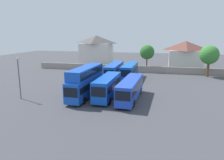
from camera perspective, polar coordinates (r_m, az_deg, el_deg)
The scene contains 12 objects.
ground at distance 52.83m, azimuth 3.94°, elevation 0.81°, with size 140.00×140.00×0.00m, color #424247.
depot_boundary_wall at distance 59.78m, azimuth 5.19°, elevation 3.00°, with size 56.00×0.50×1.80m, color gray.
bus_1 at distance 35.99m, azimuth -6.98°, elevation -0.04°, with size 2.65×11.62×5.03m.
bus_2 at distance 35.26m, azimuth -1.20°, elevation -1.56°, with size 2.62×10.37×3.55m.
bus_3 at distance 34.45m, azimuth 4.93°, elevation -2.16°, with size 2.75×11.58×3.30m.
bus_4 at distance 50.47m, azimuth 0.63°, elevation 2.63°, with size 2.89×11.98×3.54m.
bus_5 at distance 50.07m, azimuth 4.69°, elevation 2.48°, with size 2.67×10.68×3.49m.
house_terrace_left at distance 71.46m, azimuth -4.20°, elevation 7.86°, with size 10.16×7.69×9.91m.
house_terrace_centre at distance 68.69m, azimuth 18.96°, elevation 6.40°, with size 10.01×7.81×8.33m.
tree_left_of_lot at distance 61.25m, azimuth 9.34°, elevation 7.32°, with size 4.06×4.06×7.42m.
tree_behind_wall at distance 57.50m, azimuth 24.51°, elevation 6.10°, with size 4.60×4.60×7.73m.
lamp_post_lot_edge at distance 37.38m, azimuth -23.54°, elevation 0.99°, with size 0.50×0.24×6.69m.
Camera 1 is at (8.98, -33.01, 10.41)m, focal length 34.30 mm.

